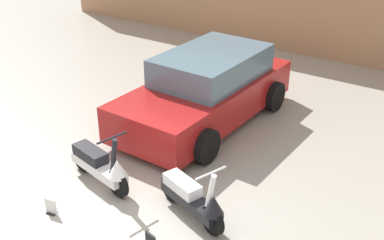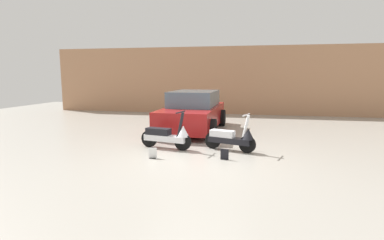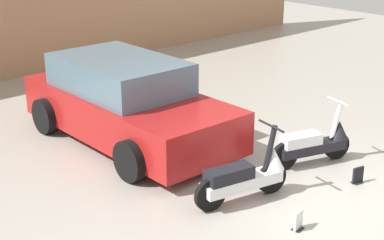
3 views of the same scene
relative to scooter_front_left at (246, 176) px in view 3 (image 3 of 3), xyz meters
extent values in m
plane|color=#9E998E|center=(0.98, -0.81, -0.38)|extent=(28.00, 28.00, 0.00)
cube|color=tan|center=(0.98, 8.16, 1.40)|extent=(19.60, 0.12, 3.56)
cylinder|color=black|center=(0.45, -0.09, -0.14)|extent=(0.48, 0.18, 0.48)
cylinder|color=black|center=(-0.58, 0.12, -0.14)|extent=(0.48, 0.18, 0.48)
cube|color=silver|center=(-0.07, 0.01, -0.08)|extent=(1.28, 0.54, 0.17)
cube|color=black|center=(-0.29, 0.06, 0.09)|extent=(0.74, 0.42, 0.19)
cylinder|color=black|center=(0.40, -0.08, 0.34)|extent=(0.23, 0.12, 0.68)
cylinder|color=black|center=(0.40, -0.08, 0.67)|extent=(0.15, 0.55, 0.03)
cone|color=silver|center=(0.47, -0.10, 0.16)|extent=(0.38, 0.38, 0.31)
cylinder|color=black|center=(2.19, -0.02, -0.15)|extent=(0.46, 0.22, 0.46)
cylinder|color=black|center=(1.23, 0.29, -0.15)|extent=(0.46, 0.22, 0.46)
cube|color=black|center=(1.71, 0.14, -0.09)|extent=(1.22, 0.64, 0.16)
cube|color=white|center=(1.50, 0.20, 0.07)|extent=(0.72, 0.46, 0.18)
cylinder|color=white|center=(2.14, -0.01, 0.31)|extent=(0.22, 0.14, 0.65)
cylinder|color=white|center=(2.14, -0.01, 0.63)|extent=(0.20, 0.51, 0.03)
cone|color=black|center=(2.20, -0.03, 0.13)|extent=(0.39, 0.39, 0.30)
cube|color=maroon|center=(0.15, 2.93, 0.16)|extent=(1.89, 4.35, 0.72)
cube|color=slate|center=(0.15, 3.18, 0.80)|extent=(1.63, 2.45, 0.56)
cylinder|color=black|center=(1.05, 1.57, -0.05)|extent=(0.24, 0.66, 0.66)
cylinder|color=black|center=(-0.82, 1.61, -0.05)|extent=(0.24, 0.66, 0.66)
cylinder|color=black|center=(1.11, 4.24, -0.05)|extent=(0.24, 0.66, 0.66)
cylinder|color=black|center=(-0.76, 4.28, -0.05)|extent=(0.24, 0.66, 0.66)
cube|color=black|center=(-0.10, -1.01, -0.37)|extent=(0.18, 0.15, 0.01)
cube|color=white|center=(-0.10, -1.01, -0.25)|extent=(0.20, 0.07, 0.26)
cube|color=black|center=(1.66, -0.78, -0.37)|extent=(0.18, 0.15, 0.01)
cube|color=black|center=(1.66, -0.78, -0.25)|extent=(0.20, 0.07, 0.26)
camera|label=1|loc=(5.03, -4.72, 4.24)|focal=45.00mm
camera|label=2|loc=(2.27, -7.88, 1.64)|focal=28.00mm
camera|label=3|loc=(-5.63, -5.01, 3.58)|focal=55.00mm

